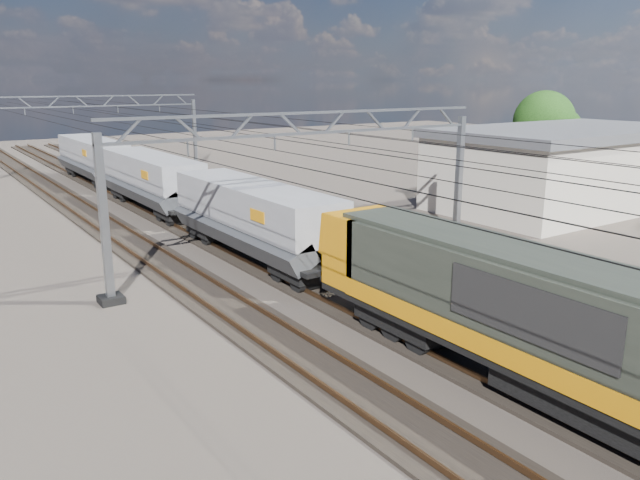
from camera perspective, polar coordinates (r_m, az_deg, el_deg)
ground at (r=26.46m, az=4.21°, el=-4.25°), size 160.00×160.00×0.00m
track_outer_west at (r=23.40m, az=-7.49°, el=-6.70°), size 2.60×140.00×0.30m
track_loco at (r=25.31m, az=0.64°, el=-4.92°), size 2.60×140.00×0.30m
track_inner_east at (r=27.67m, az=7.47°, el=-3.34°), size 2.60×140.00×0.30m
track_outer_east at (r=30.37m, az=13.15°, el=-1.99°), size 2.60×140.00×0.30m
catenary_gantry_mid at (r=28.68m, az=-0.61°, el=5.29°), size 19.90×0.90×7.11m
catenary_gantry_far at (r=61.79m, az=-19.65°, el=9.37°), size 19.90×0.90×7.11m
overhead_wires at (r=31.84m, az=-4.66°, el=9.50°), size 12.03×140.00×0.53m
locomotive at (r=16.97m, az=23.76°, el=-8.04°), size 2.76×21.10×3.62m
hopper_wagon_lead at (r=29.78m, az=-6.09°, el=2.28°), size 3.38×13.00×3.25m
hopper_wagon_mid at (r=42.66m, az=-15.19°, el=5.53°), size 3.38×13.00×3.25m
hopper_wagon_third at (r=56.17m, az=-20.03°, el=7.19°), size 3.38×13.00×3.25m
industrial_shed at (r=45.88m, az=21.59°, el=6.24°), size 18.60×10.60×5.40m
tree_far at (r=56.92m, az=20.14°, el=9.95°), size 5.57×5.17×7.64m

